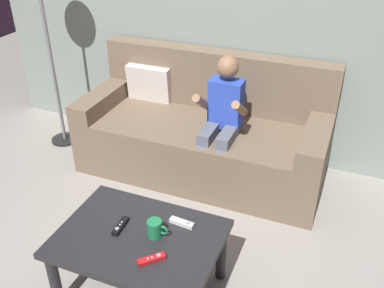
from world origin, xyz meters
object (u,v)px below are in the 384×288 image
at_px(couch, 203,134).
at_px(game_remote_red_center, 152,259).
at_px(person_seated_on_couch, 222,118).
at_px(coffee_mug, 155,229).
at_px(coffee_table, 139,245).
at_px(game_remote_black_near_edge, 120,226).
at_px(game_remote_white_far_corner, 182,223).

xyz_separation_m(couch, game_remote_red_center, (0.27, -1.45, 0.11)).
bearing_deg(person_seated_on_couch, game_remote_red_center, -86.89).
bearing_deg(coffee_mug, person_seated_on_couch, 90.29).
height_order(couch, game_remote_red_center, couch).
xyz_separation_m(person_seated_on_couch, coffee_table, (-0.08, -1.13, -0.23)).
bearing_deg(coffee_table, coffee_mug, 25.30).
height_order(coffee_table, game_remote_black_near_edge, game_remote_black_near_edge).
distance_m(couch, coffee_table, 1.33).
bearing_deg(game_remote_red_center, person_seated_on_couch, 93.11).
relative_size(person_seated_on_couch, game_remote_black_near_edge, 7.13).
xyz_separation_m(couch, game_remote_black_near_edge, (0.01, -1.30, 0.11)).
relative_size(game_remote_red_center, coffee_mug, 1.06).
xyz_separation_m(game_remote_red_center, coffee_mug, (-0.06, 0.17, 0.04)).
xyz_separation_m(coffee_table, coffee_mug, (0.08, 0.04, 0.11)).
bearing_deg(couch, game_remote_red_center, -79.32).
bearing_deg(couch, game_remote_white_far_corner, -75.06).
distance_m(coffee_table, coffee_mug, 0.14).
height_order(game_remote_red_center, coffee_mug, coffee_mug).
distance_m(coffee_table, game_remote_red_center, 0.21).
height_order(couch, coffee_table, couch).
bearing_deg(game_remote_black_near_edge, game_remote_white_far_corner, 26.44).
bearing_deg(game_remote_black_near_edge, coffee_table, -10.24).
height_order(coffee_table, coffee_mug, coffee_mug).
relative_size(person_seated_on_couch, coffee_mug, 8.56).
xyz_separation_m(coffee_table, game_remote_white_far_corner, (0.18, 0.17, 0.08)).
relative_size(game_remote_black_near_edge, game_remote_red_center, 1.13).
height_order(game_remote_white_far_corner, coffee_mug, coffee_mug).
xyz_separation_m(game_remote_black_near_edge, coffee_mug, (0.20, 0.02, 0.04)).
distance_m(couch, game_remote_black_near_edge, 1.30).
bearing_deg(coffee_mug, game_remote_white_far_corner, 53.83).
relative_size(coffee_table, game_remote_black_near_edge, 6.07).
height_order(person_seated_on_couch, coffee_table, person_seated_on_couch).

